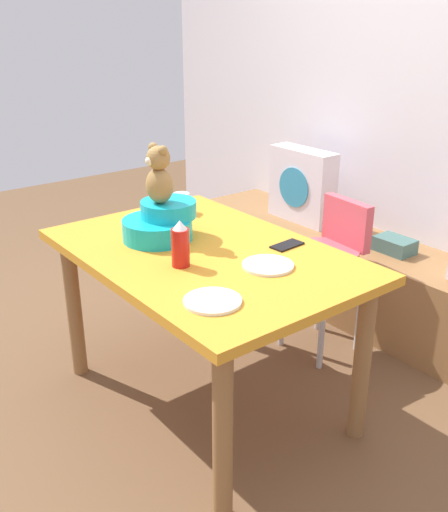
# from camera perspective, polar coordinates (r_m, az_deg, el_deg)

# --- Properties ---
(ground_plane) EXTENTS (8.00, 8.00, 0.00)m
(ground_plane) POSITION_cam_1_polar(r_m,az_deg,el_deg) (2.77, -1.67, -13.78)
(ground_plane) COLOR brown
(back_wall) EXTENTS (4.40, 0.10, 2.60)m
(back_wall) POSITION_cam_1_polar(r_m,az_deg,el_deg) (3.33, 19.52, 15.41)
(back_wall) COLOR silver
(back_wall) RESTS_ON ground_plane
(window_bench) EXTENTS (2.60, 0.44, 0.46)m
(window_bench) POSITION_cam_1_polar(r_m,az_deg,el_deg) (3.40, 14.69, -2.81)
(window_bench) COLOR olive
(window_bench) RESTS_ON ground_plane
(pillow_floral_left) EXTENTS (0.44, 0.15, 0.44)m
(pillow_floral_left) POSITION_cam_1_polar(r_m,az_deg,el_deg) (3.60, 7.60, 6.81)
(pillow_floral_left) COLOR silver
(pillow_floral_left) RESTS_ON window_bench
(book_stack) EXTENTS (0.20, 0.14, 0.08)m
(book_stack) POSITION_cam_1_polar(r_m,az_deg,el_deg) (3.25, 16.25, 1.03)
(book_stack) COLOR #3D645E
(book_stack) RESTS_ON window_bench
(dining_table) EXTENTS (1.33, 0.89, 0.74)m
(dining_table) POSITION_cam_1_polar(r_m,az_deg,el_deg) (2.45, -1.84, -1.71)
(dining_table) COLOR orange
(dining_table) RESTS_ON ground_plane
(highchair) EXTENTS (0.34, 0.47, 0.79)m
(highchair) POSITION_cam_1_polar(r_m,az_deg,el_deg) (2.97, 9.92, 0.03)
(highchair) COLOR #D84C59
(highchair) RESTS_ON ground_plane
(infant_seat_teal) EXTENTS (0.30, 0.33, 0.16)m
(infant_seat_teal) POSITION_cam_1_polar(r_m,az_deg,el_deg) (2.53, -6.13, 3.25)
(infant_seat_teal) COLOR #13AFC1
(infant_seat_teal) RESTS_ON dining_table
(teddy_bear) EXTENTS (0.13, 0.12, 0.25)m
(teddy_bear) POSITION_cam_1_polar(r_m,az_deg,el_deg) (2.47, -6.34, 7.77)
(teddy_bear) COLOR olive
(teddy_bear) RESTS_ON infant_seat_teal
(ketchup_bottle) EXTENTS (0.07, 0.07, 0.18)m
(ketchup_bottle) POSITION_cam_1_polar(r_m,az_deg,el_deg) (2.24, -4.26, 1.10)
(ketchup_bottle) COLOR red
(ketchup_bottle) RESTS_ON dining_table
(coffee_mug) EXTENTS (0.12, 0.08, 0.09)m
(coffee_mug) POSITION_cam_1_polar(r_m,az_deg,el_deg) (2.88, -4.12, 5.18)
(coffee_mug) COLOR silver
(coffee_mug) RESTS_ON dining_table
(dinner_plate_near) EXTENTS (0.20, 0.20, 0.01)m
(dinner_plate_near) POSITION_cam_1_polar(r_m,az_deg,el_deg) (1.98, -1.12, -4.39)
(dinner_plate_near) COLOR white
(dinner_plate_near) RESTS_ON dining_table
(dinner_plate_far) EXTENTS (0.20, 0.20, 0.01)m
(dinner_plate_far) POSITION_cam_1_polar(r_m,az_deg,el_deg) (2.26, 4.29, -0.90)
(dinner_plate_far) COLOR white
(dinner_plate_far) RESTS_ON dining_table
(cell_phone) EXTENTS (0.08, 0.15, 0.01)m
(cell_phone) POSITION_cam_1_polar(r_m,az_deg,el_deg) (2.47, 6.15, 1.05)
(cell_phone) COLOR black
(cell_phone) RESTS_ON dining_table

